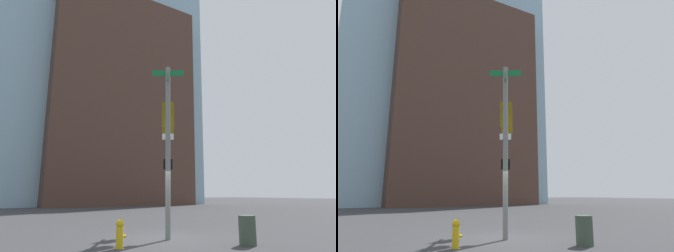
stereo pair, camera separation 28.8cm
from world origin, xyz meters
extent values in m
plane|color=#38383A|center=(0.00, 0.00, 0.00)|extent=(200.00, 200.00, 0.00)
cylinder|color=slate|center=(-0.10, -0.29, 3.38)|extent=(0.20, 0.20, 6.77)
cylinder|color=slate|center=(0.85, 1.24, 5.63)|extent=(2.02, 3.13, 0.12)
cylinder|color=slate|center=(0.24, 0.26, 5.18)|extent=(0.62, 0.93, 0.75)
cube|color=#0F6B33|center=(-0.10, -0.29, 6.52)|extent=(1.11, 0.71, 0.24)
cube|color=#0F6B33|center=(-0.10, -0.29, 6.22)|extent=(0.55, 0.86, 0.24)
cube|color=white|center=(-0.10, -0.29, 3.85)|extent=(0.40, 0.26, 0.24)
cube|color=gold|center=(0.63, 0.89, 5.07)|extent=(0.47, 0.47, 1.00)
cube|color=#775E0F|center=(0.53, 0.72, 5.07)|extent=(0.48, 0.32, 1.16)
sphere|color=#470A07|center=(0.74, 1.06, 5.37)|extent=(0.20, 0.20, 0.20)
cylinder|color=gold|center=(0.78, 1.11, 5.46)|extent=(0.22, 0.16, 0.23)
sphere|color=#F29E0C|center=(0.74, 1.06, 5.07)|extent=(0.20, 0.20, 0.20)
cylinder|color=gold|center=(0.78, 1.11, 5.16)|extent=(0.22, 0.16, 0.23)
sphere|color=#0A3819|center=(0.74, 1.06, 4.77)|extent=(0.20, 0.20, 0.20)
cylinder|color=gold|center=(0.78, 1.11, 4.86)|extent=(0.22, 0.16, 0.23)
cube|color=gold|center=(1.37, 2.07, 5.07)|extent=(0.47, 0.47, 1.00)
cube|color=#775E0F|center=(1.27, 1.90, 5.07)|extent=(0.48, 0.32, 1.16)
sphere|color=#470A07|center=(1.48, 2.24, 5.37)|extent=(0.20, 0.20, 0.20)
cylinder|color=gold|center=(1.51, 2.30, 5.46)|extent=(0.22, 0.16, 0.23)
sphere|color=#4C330A|center=(1.48, 2.24, 5.07)|extent=(0.20, 0.20, 0.20)
cylinder|color=gold|center=(1.51, 2.30, 5.16)|extent=(0.22, 0.16, 0.23)
sphere|color=green|center=(1.48, 2.24, 4.77)|extent=(0.20, 0.20, 0.20)
cylinder|color=gold|center=(1.51, 2.30, 4.86)|extent=(0.22, 0.16, 0.23)
cube|color=black|center=(0.03, -0.08, 2.78)|extent=(0.44, 0.40, 0.40)
cube|color=#EA5914|center=(0.10, 0.03, 2.78)|extent=(0.22, 0.15, 0.28)
cylinder|color=gold|center=(-2.35, -1.08, 0.33)|extent=(0.22, 0.22, 0.65)
sphere|color=gold|center=(-2.35, -1.08, 0.74)|extent=(0.26, 0.26, 0.26)
cylinder|color=gold|center=(-2.19, -1.08, 0.36)|extent=(0.10, 0.09, 0.09)
cylinder|color=#384738|center=(1.47, -2.73, 0.47)|extent=(0.56, 0.56, 0.95)
cube|color=#4C3328|center=(5.18, 38.80, 23.10)|extent=(18.39, 14.81, 46.20)
cube|color=#4C3328|center=(11.19, 37.15, 15.97)|extent=(21.86, 19.17, 31.95)
cube|color=brown|center=(21.70, 55.57, 22.49)|extent=(19.38, 16.89, 44.98)
camera|label=1|loc=(-6.28, -10.26, 1.65)|focal=32.39mm
camera|label=2|loc=(-6.04, -10.41, 1.65)|focal=32.39mm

